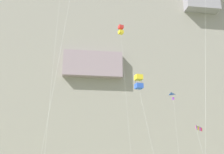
% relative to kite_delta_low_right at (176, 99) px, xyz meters
% --- Properties ---
extents(cliff_face, '(180.00, 27.91, 79.52)m').
position_rel_kite_delta_low_right_xyz_m(cliff_face, '(-12.87, 32.06, 26.95)').
color(cliff_face, gray).
rests_on(cliff_face, ground).
extents(kite_delta_low_right, '(2.06, 3.81, 13.15)m').
position_rel_kite_delta_low_right_xyz_m(kite_delta_low_right, '(0.00, 0.00, 0.00)').
color(kite_delta_low_right, blue).
rests_on(kite_delta_low_right, ground).
extents(kite_box_front_field, '(1.24, 5.81, 28.39)m').
position_rel_kite_delta_low_right_xyz_m(kite_box_front_field, '(-8.29, 4.54, 14.64)').
color(kite_box_front_field, red).
rests_on(kite_box_front_field, ground).
extents(kite_banner_upper_mid, '(2.08, 4.79, 7.04)m').
position_rel_kite_delta_low_right_xyz_m(kite_banner_upper_mid, '(-1.61, -10.26, -6.27)').
color(kite_banner_upper_mid, black).
rests_on(kite_banner_upper_mid, ground).
extents(kite_box_upper_left, '(1.76, 5.74, 16.12)m').
position_rel_kite_delta_low_right_xyz_m(kite_box_upper_left, '(-6.55, -1.57, 2.20)').
color(kite_box_upper_left, yellow).
rests_on(kite_box_upper_left, ground).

